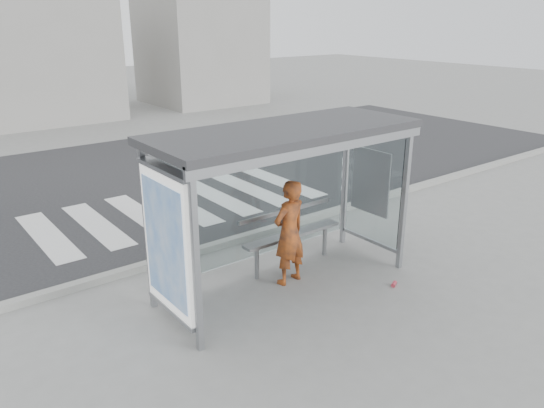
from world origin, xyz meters
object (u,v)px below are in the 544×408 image
(bus_shelter, at_px, (264,172))
(person, at_px, (289,233))
(bench, at_px, (292,234))
(soda_can, at_px, (394,284))

(bus_shelter, height_order, person, bus_shelter)
(person, xyz_separation_m, bench, (0.41, 0.44, -0.28))
(person, relative_size, soda_can, 13.57)
(bus_shelter, distance_m, soda_can, 2.88)
(person, height_order, soda_can, person)
(bus_shelter, bearing_deg, soda_can, -33.42)
(soda_can, bearing_deg, person, 137.14)
(soda_can, bearing_deg, bus_shelter, 146.58)
(bus_shelter, bearing_deg, person, 0.82)
(person, distance_m, soda_can, 1.92)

